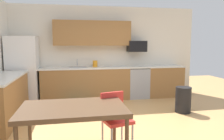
# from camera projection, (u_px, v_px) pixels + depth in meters

# --- Properties ---
(ground_plane) EXTENTS (12.00, 12.00, 0.00)m
(ground_plane) POSITION_uv_depth(u_px,v_px,m) (122.00, 128.00, 4.14)
(ground_plane) COLOR tan
(wall_back) EXTENTS (5.80, 0.10, 2.70)m
(wall_back) POSITION_uv_depth(u_px,v_px,m) (102.00, 52.00, 6.57)
(wall_back) COLOR silver
(wall_back) RESTS_ON ground
(cabinet_run_back) EXTENTS (2.47, 0.60, 0.90)m
(cabinet_run_back) POSITION_uv_depth(u_px,v_px,m) (86.00, 84.00, 6.24)
(cabinet_run_back) COLOR olive
(cabinet_run_back) RESTS_ON ground
(cabinet_run_back_right) EXTENTS (1.08, 0.60, 0.90)m
(cabinet_run_back_right) POSITION_uv_depth(u_px,v_px,m) (164.00, 81.00, 6.68)
(cabinet_run_back_right) COLOR olive
(cabinet_run_back_right) RESTS_ON ground
(cabinet_run_left) EXTENTS (0.60, 2.00, 0.90)m
(cabinet_run_left) POSITION_uv_depth(u_px,v_px,m) (3.00, 100.00, 4.44)
(cabinet_run_left) COLOR olive
(cabinet_run_left) RESTS_ON ground
(countertop_back) EXTENTS (4.80, 0.64, 0.04)m
(countertop_back) POSITION_uv_depth(u_px,v_px,m) (104.00, 67.00, 6.28)
(countertop_back) COLOR silver
(countertop_back) RESTS_ON cabinet_run_back
(countertop_left) EXTENTS (0.64, 2.00, 0.04)m
(countertop_left) POSITION_uv_depth(u_px,v_px,m) (2.00, 78.00, 4.39)
(countertop_left) COLOR silver
(countertop_left) RESTS_ON cabinet_run_left
(upper_cabinets_back) EXTENTS (2.20, 0.34, 0.70)m
(upper_cabinets_back) POSITION_uv_depth(u_px,v_px,m) (92.00, 33.00, 6.23)
(upper_cabinets_back) COLOR olive
(refrigerator) EXTENTS (0.76, 0.70, 1.79)m
(refrigerator) POSITION_uv_depth(u_px,v_px,m) (23.00, 70.00, 5.80)
(refrigerator) COLOR white
(refrigerator) RESTS_ON ground
(oven_range) EXTENTS (0.60, 0.60, 0.91)m
(oven_range) POSITION_uv_depth(u_px,v_px,m) (137.00, 82.00, 6.52)
(oven_range) COLOR #999BA0
(oven_range) RESTS_ON ground
(microwave) EXTENTS (0.54, 0.36, 0.32)m
(microwave) POSITION_uv_depth(u_px,v_px,m) (137.00, 46.00, 6.49)
(microwave) COLOR black
(sink_basin) EXTENTS (0.48, 0.40, 0.14)m
(sink_basin) POSITION_uv_depth(u_px,v_px,m) (78.00, 69.00, 6.14)
(sink_basin) COLOR #A5A8AD
(sink_basin) RESTS_ON countertop_back
(sink_faucet) EXTENTS (0.02, 0.02, 0.24)m
(sink_faucet) POSITION_uv_depth(u_px,v_px,m) (77.00, 63.00, 6.30)
(sink_faucet) COLOR #B2B5BA
(sink_faucet) RESTS_ON countertop_back
(dining_table) EXTENTS (1.40, 0.90, 0.77)m
(dining_table) POSITION_uv_depth(u_px,v_px,m) (73.00, 111.00, 2.91)
(dining_table) COLOR brown
(dining_table) RESTS_ON ground
(chair_near_table) EXTENTS (0.49, 0.49, 0.85)m
(chair_near_table) POSITION_uv_depth(u_px,v_px,m) (115.00, 116.00, 3.34)
(chair_near_table) COLOR red
(chair_near_table) RESTS_ON ground
(trash_bin) EXTENTS (0.36, 0.36, 0.60)m
(trash_bin) POSITION_uv_depth(u_px,v_px,m) (183.00, 100.00, 5.08)
(trash_bin) COLOR black
(trash_bin) RESTS_ON ground
(floor_mat) EXTENTS (0.70, 0.50, 0.01)m
(floor_mat) POSITION_uv_depth(u_px,v_px,m) (77.00, 106.00, 5.60)
(floor_mat) COLOR #198CBF
(floor_mat) RESTS_ON ground
(kettle) EXTENTS (0.14, 0.14, 0.20)m
(kettle) POSITION_uv_depth(u_px,v_px,m) (95.00, 64.00, 6.27)
(kettle) COLOR orange
(kettle) RESTS_ON countertop_back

